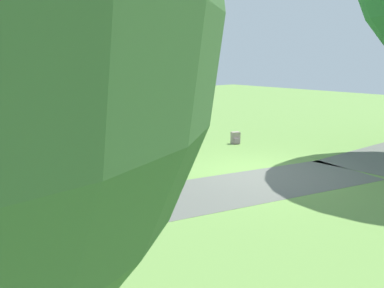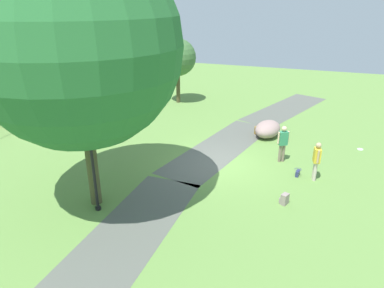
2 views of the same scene
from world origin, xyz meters
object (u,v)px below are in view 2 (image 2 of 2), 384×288
(lawn_boulder, at_px, (268,129))
(lamp_post, at_px, (91,147))
(spare_backpack_on_lawn, at_px, (284,199))
(parked_hatchback_blue, at_px, (118,66))
(woman_with_handbag, at_px, (317,159))
(young_tree_near_path, at_px, (178,58))
(handbag_on_grass, at_px, (298,173))
(man_near_boulder, at_px, (283,141))
(large_shade_tree, at_px, (77,45))
(backpack_by_boulder, at_px, (257,130))
(delivery_van, at_px, (151,52))
(parked_coupe_black, at_px, (43,90))
(frisbee_on_grass, at_px, (360,149))
(parked_sedan_grey, at_px, (89,77))

(lawn_boulder, bearing_deg, lamp_post, 153.50)
(spare_backpack_on_lawn, relative_size, parked_hatchback_blue, 0.09)
(lamp_post, distance_m, woman_with_handbag, 8.49)
(young_tree_near_path, distance_m, handbag_on_grass, 12.43)
(spare_backpack_on_lawn, bearing_deg, handbag_on_grass, -6.94)
(young_tree_near_path, bearing_deg, parked_hatchback_blue, 51.78)
(parked_hatchback_blue, bearing_deg, handbag_on_grass, -131.31)
(woman_with_handbag, bearing_deg, man_near_boulder, 48.51)
(large_shade_tree, relative_size, backpack_by_boulder, 21.52)
(lamp_post, bearing_deg, delivery_van, 22.44)
(handbag_on_grass, bearing_deg, young_tree_near_path, 45.76)
(woman_with_handbag, height_order, delivery_van, delivery_van)
(lawn_boulder, distance_m, parked_coupe_black, 15.89)
(woman_with_handbag, relative_size, parked_coupe_black, 0.38)
(woman_with_handbag, relative_size, handbag_on_grass, 4.76)
(handbag_on_grass, height_order, delivery_van, delivery_van)
(large_shade_tree, distance_m, lawn_boulder, 10.93)
(lawn_boulder, height_order, frisbee_on_grass, lawn_boulder)
(handbag_on_grass, relative_size, parked_hatchback_blue, 0.07)
(young_tree_near_path, xyz_separation_m, parked_hatchback_blue, (7.08, 8.99, -2.24))
(young_tree_near_path, height_order, delivery_van, young_tree_near_path)
(lamp_post, height_order, parked_coupe_black, lamp_post)
(handbag_on_grass, distance_m, backpack_by_boulder, 4.84)
(parked_sedan_grey, height_order, parked_hatchback_blue, same)
(lamp_post, relative_size, parked_hatchback_blue, 0.82)
(backpack_by_boulder, height_order, delivery_van, delivery_van)
(large_shade_tree, height_order, delivery_van, large_shade_tree)
(handbag_on_grass, relative_size, parked_coupe_black, 0.08)
(lawn_boulder, distance_m, handbag_on_grass, 4.40)
(spare_backpack_on_lawn, bearing_deg, delivery_van, 35.33)
(young_tree_near_path, height_order, man_near_boulder, young_tree_near_path)
(handbag_on_grass, distance_m, frisbee_on_grass, 4.64)
(large_shade_tree, height_order, parked_hatchback_blue, large_shade_tree)
(large_shade_tree, xyz_separation_m, young_tree_near_path, (12.93, 2.10, -2.37))
(man_near_boulder, xyz_separation_m, parked_hatchback_blue, (14.33, 16.85, -0.15))
(backpack_by_boulder, xyz_separation_m, delivery_van, (17.18, 14.67, 1.07))
(large_shade_tree, relative_size, woman_with_handbag, 5.41)
(man_near_boulder, xyz_separation_m, parked_sedan_grey, (9.01, 16.33, -0.15))
(lawn_boulder, xyz_separation_m, woman_with_handbag, (-4.08, -2.47, 0.50))
(large_shade_tree, distance_m, woman_with_handbag, 9.57)
(handbag_on_grass, bearing_deg, woman_with_handbag, -97.94)
(parked_hatchback_blue, bearing_deg, backpack_by_boulder, -126.61)
(spare_backpack_on_lawn, bearing_deg, frisbee_on_grass, -25.40)
(woman_with_handbag, relative_size, man_near_boulder, 0.96)
(young_tree_near_path, relative_size, backpack_by_boulder, 10.73)
(man_near_boulder, distance_m, parked_hatchback_blue, 22.12)
(parked_sedan_grey, xyz_separation_m, delivery_van, (11.19, -0.05, 0.46))
(young_tree_near_path, relative_size, parked_coupe_black, 1.01)
(spare_backpack_on_lawn, distance_m, delivery_van, 29.07)
(man_near_boulder, distance_m, parked_sedan_grey, 18.65)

